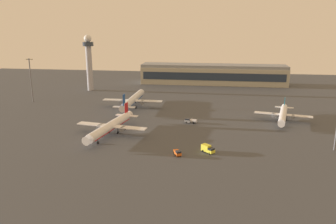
# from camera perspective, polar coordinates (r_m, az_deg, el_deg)

# --- Properties ---
(ground_plane) EXTENTS (416.00, 416.00, 0.00)m
(ground_plane) POSITION_cam_1_polar(r_m,az_deg,el_deg) (161.94, -4.79, -3.49)
(ground_plane) COLOR #424449
(terminal_building) EXTENTS (120.94, 22.40, 16.40)m
(terminal_building) POSITION_cam_1_polar(r_m,az_deg,el_deg) (292.83, 7.56, 6.27)
(terminal_building) COLOR #B2AD99
(terminal_building) RESTS_ON ground
(control_tower) EXTENTS (8.00, 8.00, 41.94)m
(control_tower) POSITION_cam_1_polar(r_m,az_deg,el_deg) (266.66, -13.10, 8.67)
(control_tower) COLOR #A8A8B2
(control_tower) RESTS_ON ground
(airplane_taxiway_distant) EXTENTS (34.30, 43.88, 11.28)m
(airplane_taxiway_distant) POSITION_cam_1_polar(r_m,az_deg,el_deg) (159.49, -9.53, -2.33)
(airplane_taxiway_distant) COLOR white
(airplane_taxiway_distant) RESTS_ON ground
(airplane_near_gate) EXTENTS (29.50, 37.66, 9.74)m
(airplane_near_gate) POSITION_cam_1_polar(r_m,az_deg,el_deg) (188.99, 18.68, -0.41)
(airplane_near_gate) COLOR white
(airplane_near_gate) RESTS_ON ground
(airplane_terminal_side) EXTENTS (36.66, 47.19, 12.13)m
(airplane_terminal_side) POSITION_cam_1_polar(r_m,az_deg,el_deg) (209.67, -5.93, 2.00)
(airplane_terminal_side) COLOR silver
(airplane_terminal_side) RESTS_ON ground
(fuel_truck) EXTENTS (6.61, 3.57, 2.35)m
(fuel_truck) POSITION_cam_1_polar(r_m,az_deg,el_deg) (176.84, 3.77, -1.43)
(fuel_truck) COLOR gray
(fuel_truck) RESTS_ON ground
(maintenance_van) EXTENTS (3.61, 4.58, 2.25)m
(maintenance_van) POSITION_cam_1_polar(r_m,az_deg,el_deg) (134.24, 1.60, -6.82)
(maintenance_van) COLOR #D85919
(maintenance_van) RESTS_ON ground
(catering_truck) EXTENTS (5.81, 5.48, 3.05)m
(catering_truck) POSITION_cam_1_polar(r_m,az_deg,el_deg) (138.01, 6.66, -6.12)
(catering_truck) COLOR yellow
(catering_truck) RESTS_ON ground
(apron_light_central) EXTENTS (4.80, 0.90, 28.50)m
(apron_light_central) POSITION_cam_1_polar(r_m,az_deg,el_deg) (237.91, -21.98, 5.35)
(apron_light_central) COLOR slate
(apron_light_central) RESTS_ON ground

